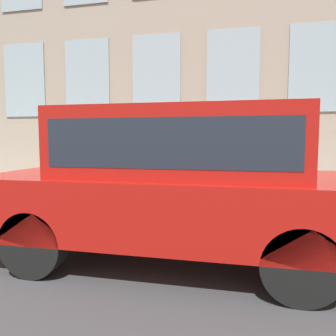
% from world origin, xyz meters
% --- Properties ---
extents(ground_plane, '(80.00, 80.00, 0.00)m').
position_xyz_m(ground_plane, '(0.00, 0.00, 0.00)').
color(ground_plane, '#38383A').
extents(sidewalk, '(2.47, 60.00, 0.15)m').
position_xyz_m(sidewalk, '(1.24, 0.00, 0.07)').
color(sidewalk, '#B2ADA3').
rests_on(sidewalk, ground_plane).
extents(fire_hydrant, '(0.32, 0.44, 0.85)m').
position_xyz_m(fire_hydrant, '(0.43, -0.08, 0.58)').
color(fire_hydrant, gold).
rests_on(fire_hydrant, sidewalk).
extents(person, '(0.26, 0.17, 1.06)m').
position_xyz_m(person, '(0.69, 0.41, 0.78)').
color(person, '#232328').
rests_on(person, sidewalk).
extents(parked_truck_red_near, '(1.87, 4.40, 1.85)m').
position_xyz_m(parked_truck_red_near, '(-1.23, -0.34, 1.05)').
color(parked_truck_red_near, black).
rests_on(parked_truck_red_near, ground_plane).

